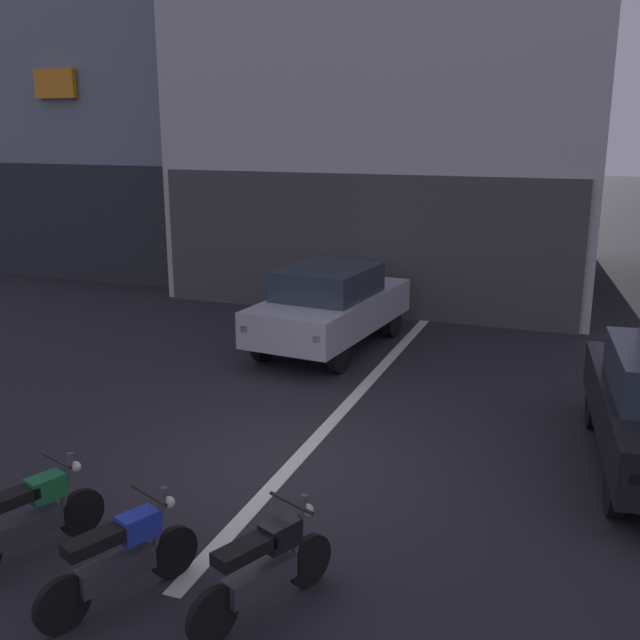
{
  "coord_description": "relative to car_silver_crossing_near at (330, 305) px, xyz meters",
  "views": [
    {
      "loc": [
        3.41,
        -8.19,
        4.27
      ],
      "look_at": [
        -0.38,
        2.0,
        1.4
      ],
      "focal_mm": 41.83,
      "sensor_mm": 36.0,
      "label": 1
    }
  ],
  "objects": [
    {
      "name": "ground_plane",
      "position": [
        1.28,
        -4.99,
        -0.89
      ],
      "size": [
        120.0,
        120.0,
        0.0
      ],
      "primitive_type": "plane",
      "color": "#232328"
    },
    {
      "name": "building_corner_left",
      "position": [
        -8.56,
        7.76,
        6.86
      ],
      "size": [
        9.57,
        8.07,
        15.52
      ],
      "color": "gray",
      "rests_on": "ground"
    },
    {
      "name": "car_silver_crossing_near",
      "position": [
        0.0,
        0.0,
        0.0
      ],
      "size": [
        2.17,
        4.26,
        1.64
      ],
      "color": "black",
      "rests_on": "ground"
    },
    {
      "name": "motorcycle_blue_row_left_mid",
      "position": [
        0.91,
        -8.2,
        -0.43
      ],
      "size": [
        0.77,
        1.55,
        0.98
      ],
      "color": "black",
      "rests_on": "ground"
    },
    {
      "name": "motorcycle_black_row_centre",
      "position": [
        2.19,
        -7.88,
        -0.43
      ],
      "size": [
        0.77,
        1.55,
        0.98
      ],
      "color": "black",
      "rests_on": "ground"
    },
    {
      "name": "lane_centre_line",
      "position": [
        1.28,
        1.01,
        -0.88
      ],
      "size": [
        0.2,
        18.0,
        0.01
      ],
      "primitive_type": "cube",
      "color": "silver",
      "rests_on": "ground"
    },
    {
      "name": "motorcycle_green_row_leftmost",
      "position": [
        -0.38,
        -7.9,
        -0.43
      ],
      "size": [
        0.71,
        1.59,
        0.98
      ],
      "color": "black",
      "rests_on": "ground"
    },
    {
      "name": "building_mid_block",
      "position": [
        -0.3,
        7.75,
        4.34
      ],
      "size": [
        10.11,
        10.01,
        10.47
      ],
      "color": "silver",
      "rests_on": "ground"
    }
  ]
}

